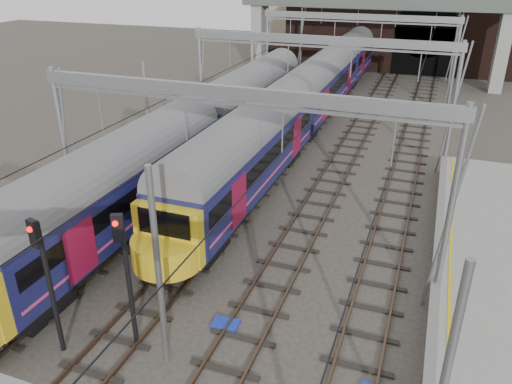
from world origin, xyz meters
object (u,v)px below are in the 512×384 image
at_px(signal_near_left, 46,272).
at_px(train_main, 342,65).
at_px(train_second, 200,132).
at_px(signal_near_centre, 126,266).

bearing_deg(signal_near_left, train_main, 101.74).
bearing_deg(train_second, train_main, 80.33).
distance_m(train_second, signal_near_centre, 15.46).
height_order(train_main, train_second, train_main).
distance_m(train_main, signal_near_centre, 38.25).
xyz_separation_m(signal_near_left, signal_near_centre, (2.17, 1.15, 0.01)).
distance_m(train_main, train_second, 23.83).
bearing_deg(train_main, signal_near_left, -92.28).
xyz_separation_m(train_second, signal_near_left, (2.43, -15.90, 0.63)).
bearing_deg(signal_near_centre, train_main, 67.36).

